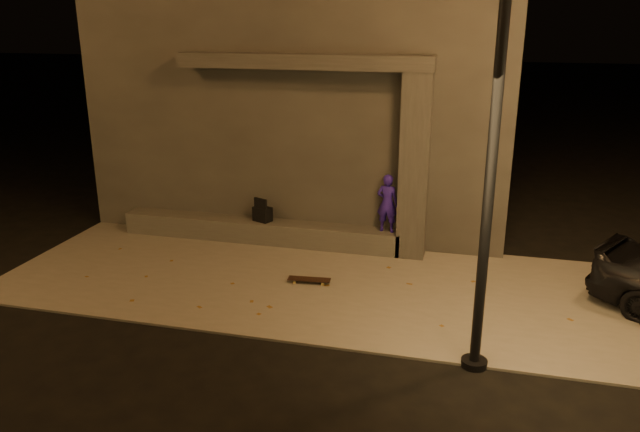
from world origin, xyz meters
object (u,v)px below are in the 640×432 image
(column, at_px, (415,167))
(skateboarder, at_px, (387,203))
(skateboard, at_px, (309,280))
(street_lamp_0, at_px, (499,73))
(backpack, at_px, (262,213))

(column, relative_size, skateboarder, 3.06)
(column, relative_size, skateboard, 4.62)
(column, xyz_separation_m, street_lamp_0, (1.33, -3.90, 2.14))
(skateboard, distance_m, street_lamp_0, 5.26)
(backpack, bearing_deg, column, 22.92)
(backpack, distance_m, skateboard, 2.47)
(skateboarder, bearing_deg, backpack, 8.62)
(column, height_order, backpack, column)
(backpack, xyz_separation_m, street_lamp_0, (4.45, -3.90, 3.31))
(skateboard, bearing_deg, column, 43.86)
(skateboarder, bearing_deg, skateboard, 68.03)
(backpack, relative_size, street_lamp_0, 0.07)
(column, height_order, skateboard, column)
(column, bearing_deg, skateboarder, 180.00)
(skateboarder, bearing_deg, column, -171.38)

